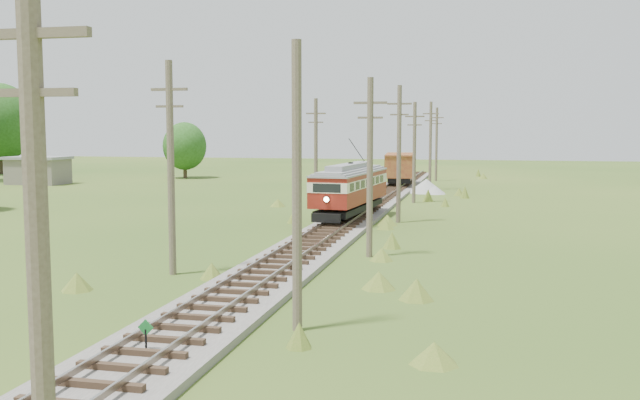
% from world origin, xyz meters
% --- Properties ---
extents(ground, '(260.00, 260.00, 0.00)m').
position_xyz_m(ground, '(0.00, 0.00, 0.00)').
color(ground, '#274D17').
rests_on(ground, ground).
extents(railbed_main, '(3.60, 96.00, 0.57)m').
position_xyz_m(railbed_main, '(0.00, 34.00, 0.19)').
color(railbed_main, '#605B54').
rests_on(railbed_main, ground).
extents(switch_marker, '(0.45, 0.06, 1.08)m').
position_xyz_m(switch_marker, '(-0.20, 1.50, 0.63)').
color(switch_marker, black).
rests_on(switch_marker, ground).
extents(streetcar, '(3.48, 11.06, 5.00)m').
position_xyz_m(streetcar, '(-0.00, 30.94, 2.39)').
color(streetcar, black).
rests_on(streetcar, ground).
extents(gondola, '(3.75, 9.23, 2.99)m').
position_xyz_m(gondola, '(0.00, 59.90, 2.18)').
color(gondola, black).
rests_on(gondola, ground).
extents(gravel_pile, '(3.74, 3.97, 1.36)m').
position_xyz_m(gravel_pile, '(3.45, 53.47, 0.64)').
color(gravel_pile, gray).
rests_on(gravel_pile, ground).
extents(utility_pole_r_0, '(1.60, 0.30, 8.50)m').
position_xyz_m(utility_pole_r_0, '(3.20, -8.00, 4.37)').
color(utility_pole_r_0, brown).
rests_on(utility_pole_r_0, ground).
extents(utility_pole_r_1, '(0.30, 0.30, 8.80)m').
position_xyz_m(utility_pole_r_1, '(3.10, 5.00, 4.40)').
color(utility_pole_r_1, brown).
rests_on(utility_pole_r_1, ground).
extents(utility_pole_r_2, '(1.60, 0.30, 8.60)m').
position_xyz_m(utility_pole_r_2, '(3.30, 18.00, 4.42)').
color(utility_pole_r_2, brown).
rests_on(utility_pole_r_2, ground).
extents(utility_pole_r_3, '(1.60, 0.30, 9.00)m').
position_xyz_m(utility_pole_r_3, '(3.20, 31.00, 4.63)').
color(utility_pole_r_3, brown).
rests_on(utility_pole_r_3, ground).
extents(utility_pole_r_4, '(1.60, 0.30, 8.40)m').
position_xyz_m(utility_pole_r_4, '(3.00, 44.00, 4.32)').
color(utility_pole_r_4, brown).
rests_on(utility_pole_r_4, ground).
extents(utility_pole_r_5, '(1.60, 0.30, 8.90)m').
position_xyz_m(utility_pole_r_5, '(3.40, 57.00, 4.58)').
color(utility_pole_r_5, brown).
rests_on(utility_pole_r_5, ground).
extents(utility_pole_r_6, '(1.60, 0.30, 8.70)m').
position_xyz_m(utility_pole_r_6, '(3.20, 70.00, 4.47)').
color(utility_pole_r_6, brown).
rests_on(utility_pole_r_6, ground).
extents(utility_pole_l_a, '(1.60, 0.30, 9.00)m').
position_xyz_m(utility_pole_l_a, '(-4.20, 12.00, 4.63)').
color(utility_pole_l_a, brown).
rests_on(utility_pole_l_a, ground).
extents(utility_pole_l_b, '(1.60, 0.30, 8.60)m').
position_xyz_m(utility_pole_l_b, '(-4.50, 40.00, 4.42)').
color(utility_pole_l_b, brown).
rests_on(utility_pole_l_b, ground).
extents(tree_mid_a, '(5.46, 5.46, 7.03)m').
position_xyz_m(tree_mid_a, '(-28.00, 68.00, 4.02)').
color(tree_mid_a, '#38281C').
rests_on(tree_mid_a, ground).
extents(shed, '(6.40, 4.40, 3.10)m').
position_xyz_m(shed, '(-40.00, 55.00, 1.57)').
color(shed, slate).
rests_on(shed, ground).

